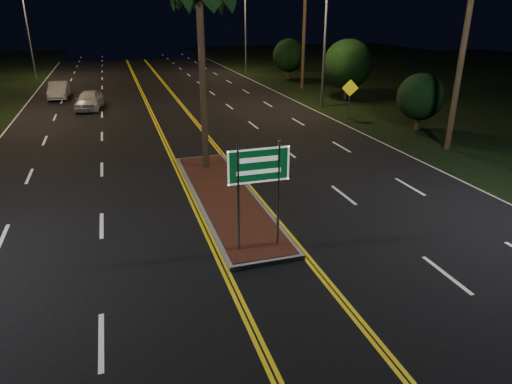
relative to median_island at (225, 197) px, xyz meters
name	(u,v)px	position (x,y,z in m)	size (l,w,h in m)	color
ground	(293,304)	(0.00, -7.00, -0.08)	(120.00, 120.00, 0.00)	black
grass_right	(497,88)	(30.00, 18.00, -0.08)	(40.00, 110.00, 0.01)	black
median_island	(225,197)	(0.00, 0.00, 0.00)	(2.25, 10.25, 0.17)	gray
highway_sign	(259,175)	(0.00, -4.20, 2.32)	(1.80, 0.08, 3.20)	gray
streetlight_left_far	(30,20)	(-10.61, 37.00, 5.57)	(1.91, 0.44, 9.00)	gray
streetlight_right_mid	(321,25)	(10.61, 15.00, 5.57)	(1.91, 0.44, 9.00)	gray
streetlight_right_far	(242,19)	(10.61, 35.00, 5.57)	(1.91, 0.44, 9.00)	gray
shrub_near	(420,97)	(13.50, 7.00, 1.86)	(2.70, 2.70, 3.30)	#382819
shrub_mid	(348,64)	(14.00, 17.00, 2.64)	(3.78, 3.78, 4.62)	#382819
shrub_far	(289,55)	(13.80, 29.00, 2.25)	(3.24, 3.24, 3.96)	#382819
car_near	(89,98)	(-5.30, 19.10, 0.69)	(1.98, 4.62, 1.54)	silver
car_far	(59,89)	(-7.74, 24.35, 0.67)	(1.95, 4.54, 1.51)	#9EA2A7
warning_sign	(350,94)	(10.94, 10.77, 1.57)	(1.04, 0.30, 2.54)	gray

